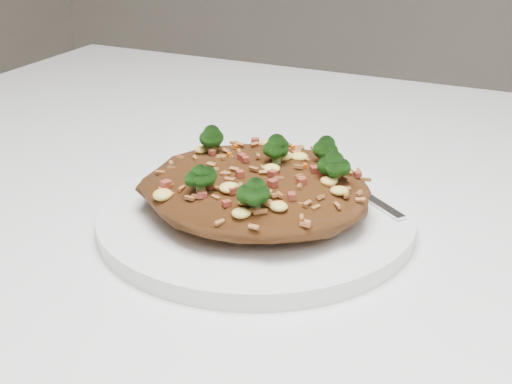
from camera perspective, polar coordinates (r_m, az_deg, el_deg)
dining_table at (r=0.66m, az=9.15°, el=-8.17°), size 1.20×0.80×0.75m
plate at (r=0.57m, az=0.00°, el=-2.02°), size 0.25×0.25×0.01m
fried_rice at (r=0.55m, az=0.04°, el=1.04°), size 0.18×0.17×0.06m
fork at (r=0.61m, az=7.40°, el=0.60°), size 0.14×0.11×0.00m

